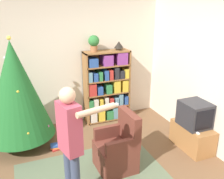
{
  "coord_description": "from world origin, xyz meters",
  "views": [
    {
      "loc": [
        -1.04,
        -2.79,
        2.46
      ],
      "look_at": [
        0.46,
        0.95,
        1.05
      ],
      "focal_mm": 40.0,
      "sensor_mm": 36.0,
      "label": 1
    }
  ],
  "objects_px": {
    "television": "(195,114)",
    "armchair": "(118,149)",
    "potted_plant": "(94,42)",
    "standing_person": "(71,141)",
    "bookshelf": "(108,87)",
    "christmas_tree": "(16,90)",
    "table_lamp": "(119,45)"
  },
  "relations": [
    {
      "from": "television",
      "to": "armchair",
      "type": "relative_size",
      "value": 0.53
    },
    {
      "from": "potted_plant",
      "to": "standing_person",
      "type": "bearing_deg",
      "value": -114.63
    },
    {
      "from": "bookshelf",
      "to": "christmas_tree",
      "type": "relative_size",
      "value": 0.78
    },
    {
      "from": "armchair",
      "to": "bookshelf",
      "type": "bearing_deg",
      "value": 162.88
    },
    {
      "from": "armchair",
      "to": "table_lamp",
      "type": "distance_m",
      "value": 2.25
    },
    {
      "from": "christmas_tree",
      "to": "armchair",
      "type": "relative_size",
      "value": 2.14
    },
    {
      "from": "television",
      "to": "potted_plant",
      "type": "bearing_deg",
      "value": 127.3
    },
    {
      "from": "television",
      "to": "bookshelf",
      "type": "bearing_deg",
      "value": 120.79
    },
    {
      "from": "bookshelf",
      "to": "christmas_tree",
      "type": "height_order",
      "value": "christmas_tree"
    },
    {
      "from": "christmas_tree",
      "to": "potted_plant",
      "type": "distance_m",
      "value": 1.73
    },
    {
      "from": "armchair",
      "to": "table_lamp",
      "type": "height_order",
      "value": "table_lamp"
    },
    {
      "from": "bookshelf",
      "to": "standing_person",
      "type": "height_order",
      "value": "standing_person"
    },
    {
      "from": "armchair",
      "to": "christmas_tree",
      "type": "bearing_deg",
      "value": -134.45
    },
    {
      "from": "bookshelf",
      "to": "television",
      "type": "bearing_deg",
      "value": -59.21
    },
    {
      "from": "armchair",
      "to": "standing_person",
      "type": "height_order",
      "value": "standing_person"
    },
    {
      "from": "table_lamp",
      "to": "television",
      "type": "bearing_deg",
      "value": -66.5
    },
    {
      "from": "table_lamp",
      "to": "potted_plant",
      "type": "bearing_deg",
      "value": 180.0
    },
    {
      "from": "table_lamp",
      "to": "bookshelf",
      "type": "bearing_deg",
      "value": -177.46
    },
    {
      "from": "television",
      "to": "armchair",
      "type": "height_order",
      "value": "armchair"
    },
    {
      "from": "christmas_tree",
      "to": "potted_plant",
      "type": "xyz_separation_m",
      "value": [
        1.54,
        0.42,
        0.66
      ]
    },
    {
      "from": "potted_plant",
      "to": "bookshelf",
      "type": "bearing_deg",
      "value": -2.35
    },
    {
      "from": "bookshelf",
      "to": "table_lamp",
      "type": "height_order",
      "value": "table_lamp"
    },
    {
      "from": "standing_person",
      "to": "television",
      "type": "bearing_deg",
      "value": 89.94
    },
    {
      "from": "bookshelf",
      "to": "table_lamp",
      "type": "xyz_separation_m",
      "value": [
        0.26,
        0.01,
        0.88
      ]
    },
    {
      "from": "bookshelf",
      "to": "standing_person",
      "type": "distance_m",
      "value": 2.55
    },
    {
      "from": "potted_plant",
      "to": "table_lamp",
      "type": "bearing_deg",
      "value": 0.0
    },
    {
      "from": "bookshelf",
      "to": "television",
      "type": "distance_m",
      "value": 1.91
    },
    {
      "from": "table_lamp",
      "to": "armchair",
      "type": "bearing_deg",
      "value": -113.46
    },
    {
      "from": "christmas_tree",
      "to": "potted_plant",
      "type": "height_order",
      "value": "christmas_tree"
    },
    {
      "from": "bookshelf",
      "to": "armchair",
      "type": "bearing_deg",
      "value": -105.75
    },
    {
      "from": "christmas_tree",
      "to": "standing_person",
      "type": "height_order",
      "value": "christmas_tree"
    },
    {
      "from": "potted_plant",
      "to": "christmas_tree",
      "type": "bearing_deg",
      "value": -164.8
    }
  ]
}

